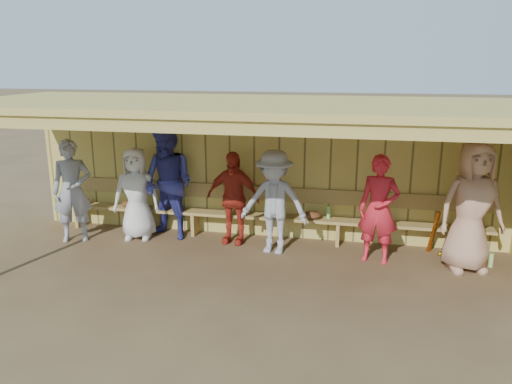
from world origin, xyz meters
TOP-DOWN VIEW (x-y plane):
  - ground at (0.00, 0.00)m, footprint 90.00×90.00m
  - player_a at (-3.25, 0.34)m, footprint 0.77×0.65m
  - player_b at (-2.22, 0.67)m, footprint 0.88×0.66m
  - player_c at (-1.67, 0.81)m, footprint 1.16×1.03m
  - player_d at (-0.50, 0.81)m, footprint 0.98×0.49m
  - player_e at (0.27, 0.49)m, footprint 1.18×0.77m
  - player_g at (1.92, 0.45)m, footprint 0.69×0.51m
  - player_h at (3.25, 0.39)m, footprint 1.09×0.84m
  - dugout_structure at (0.39, 0.69)m, footprint 8.80×3.20m
  - bench at (0.00, 1.12)m, footprint 7.60×0.34m
  - dugout_equipment at (-0.83, 0.99)m, footprint 7.35×0.62m

SIDE VIEW (x-z plane):
  - ground at x=0.00m, z-range 0.00..0.00m
  - dugout_equipment at x=-0.83m, z-range 0.09..0.89m
  - bench at x=0.00m, z-range 0.06..0.99m
  - player_d at x=-0.50m, z-range 0.00..1.61m
  - player_b at x=-2.22m, z-range 0.00..1.64m
  - player_g at x=1.92m, z-range 0.00..1.70m
  - player_e at x=0.27m, z-range 0.00..1.72m
  - player_a at x=-3.25m, z-range 0.00..1.80m
  - player_h at x=3.25m, z-range 0.00..1.97m
  - player_c at x=-1.67m, z-range 0.00..2.00m
  - dugout_structure at x=0.39m, z-range 0.44..2.94m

